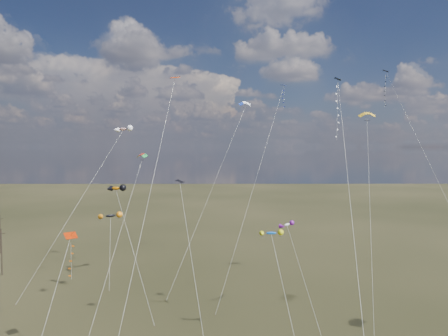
{
  "coord_description": "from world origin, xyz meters",
  "views": [
    {
      "loc": [
        -0.21,
        -37.39,
        21.9
      ],
      "look_at": [
        0.0,
        18.0,
        19.0
      ],
      "focal_mm": 32.0,
      "sensor_mm": 36.0,
      "label": 1
    }
  ],
  "objects_px": {
    "parafoil_yellow": "(367,114)",
    "diamond_black_high": "(391,99)",
    "novelty_black_orange": "(111,216)",
    "utility_pole_far": "(0,234)",
    "utility_pole_near": "(1,251)"
  },
  "relations": [
    {
      "from": "utility_pole_near",
      "to": "parafoil_yellow",
      "type": "distance_m",
      "value": 64.2
    },
    {
      "from": "utility_pole_far",
      "to": "diamond_black_high",
      "type": "distance_m",
      "value": 79.61
    },
    {
      "from": "utility_pole_near",
      "to": "utility_pole_far",
      "type": "xyz_separation_m",
      "value": [
        -8.0,
        14.0,
        0.0
      ]
    },
    {
      "from": "parafoil_yellow",
      "to": "diamond_black_high",
      "type": "bearing_deg",
      "value": 46.19
    },
    {
      "from": "parafoil_yellow",
      "to": "utility_pole_far",
      "type": "bearing_deg",
      "value": 162.69
    },
    {
      "from": "utility_pole_near",
      "to": "diamond_black_high",
      "type": "height_order",
      "value": "diamond_black_high"
    },
    {
      "from": "diamond_black_high",
      "to": "novelty_black_orange",
      "type": "xyz_separation_m",
      "value": [
        -47.09,
        0.32,
        -19.69
      ]
    },
    {
      "from": "utility_pole_near",
      "to": "diamond_black_high",
      "type": "bearing_deg",
      "value": -0.47
    },
    {
      "from": "utility_pole_far",
      "to": "utility_pole_near",
      "type": "bearing_deg",
      "value": -60.26
    },
    {
      "from": "parafoil_yellow",
      "to": "novelty_black_orange",
      "type": "height_order",
      "value": "parafoil_yellow"
    },
    {
      "from": "utility_pole_far",
      "to": "diamond_black_high",
      "type": "height_order",
      "value": "diamond_black_high"
    },
    {
      "from": "utility_pole_near",
      "to": "novelty_black_orange",
      "type": "height_order",
      "value": "novelty_black_orange"
    },
    {
      "from": "utility_pole_near",
      "to": "novelty_black_orange",
      "type": "xyz_separation_m",
      "value": [
        18.79,
        -0.22,
        6.17
      ]
    },
    {
      "from": "utility_pole_near",
      "to": "utility_pole_far",
      "type": "bearing_deg",
      "value": 119.74
    },
    {
      "from": "utility_pole_near",
      "to": "parafoil_yellow",
      "type": "xyz_separation_m",
      "value": [
        59.61,
        -7.07,
        22.77
      ]
    }
  ]
}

